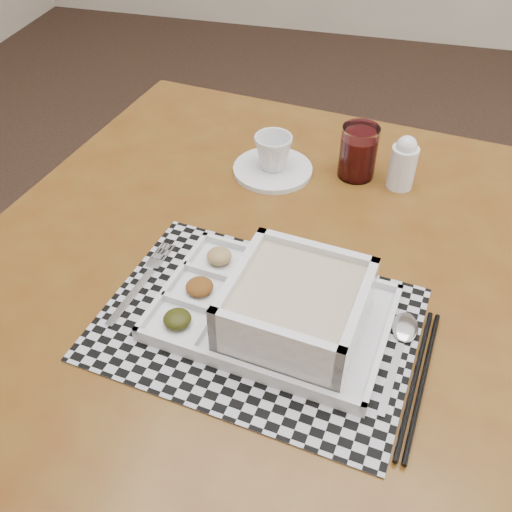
# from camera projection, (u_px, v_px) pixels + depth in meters

# --- Properties ---
(floor) EXTENTS (5.00, 5.00, 0.00)m
(floor) POSITION_uv_depth(u_px,v_px,m) (398.00, 371.00, 1.65)
(floor) COLOR #321F19
(floor) RESTS_ON ground
(dining_table) EXTENTS (1.12, 1.12, 0.75)m
(dining_table) POSITION_uv_depth(u_px,v_px,m) (284.00, 299.00, 0.94)
(dining_table) COLOR #5A2D10
(dining_table) RESTS_ON ground
(placemat) EXTENTS (0.47, 0.37, 0.00)m
(placemat) POSITION_uv_depth(u_px,v_px,m) (257.00, 323.00, 0.80)
(placemat) COLOR #B3B3BB
(placemat) RESTS_ON dining_table
(serving_tray) EXTENTS (0.35, 0.26, 0.09)m
(serving_tray) POSITION_uv_depth(u_px,v_px,m) (287.00, 310.00, 0.77)
(serving_tray) COLOR silver
(serving_tray) RESTS_ON placemat
(fork) EXTENTS (0.04, 0.19, 0.00)m
(fork) POSITION_uv_depth(u_px,v_px,m) (142.00, 280.00, 0.86)
(fork) COLOR silver
(fork) RESTS_ON placemat
(spoon) EXTENTS (0.04, 0.18, 0.01)m
(spoon) POSITION_uv_depth(u_px,v_px,m) (403.00, 334.00, 0.78)
(spoon) COLOR silver
(spoon) RESTS_ON placemat
(chopsticks) EXTENTS (0.05, 0.24, 0.01)m
(chopsticks) POSITION_uv_depth(u_px,v_px,m) (419.00, 381.00, 0.72)
(chopsticks) COLOR black
(chopsticks) RESTS_ON placemat
(saucer) EXTENTS (0.15, 0.15, 0.01)m
(saucer) POSITION_uv_depth(u_px,v_px,m) (273.00, 170.00, 1.08)
(saucer) COLOR silver
(saucer) RESTS_ON dining_table
(cup) EXTENTS (0.08, 0.08, 0.07)m
(cup) POSITION_uv_depth(u_px,v_px,m) (273.00, 152.00, 1.05)
(cup) COLOR silver
(cup) RESTS_ON saucer
(juice_glass) EXTENTS (0.07, 0.07, 0.10)m
(juice_glass) POSITION_uv_depth(u_px,v_px,m) (358.00, 154.00, 1.04)
(juice_glass) COLOR white
(juice_glass) RESTS_ON dining_table
(creamer_bottle) EXTENTS (0.05, 0.05, 0.10)m
(creamer_bottle) POSITION_uv_depth(u_px,v_px,m) (403.00, 163.00, 1.01)
(creamer_bottle) COLOR silver
(creamer_bottle) RESTS_ON dining_table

